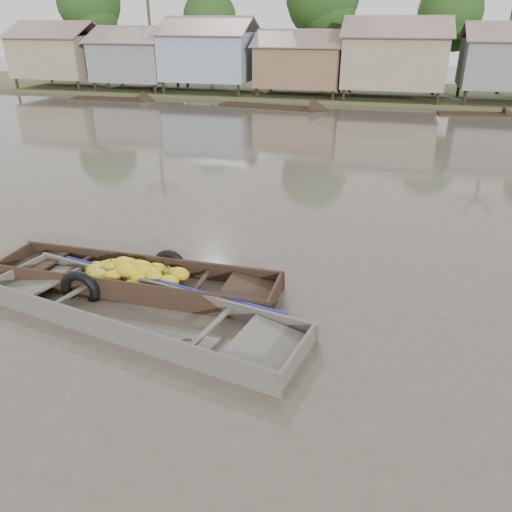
# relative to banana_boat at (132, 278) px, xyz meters

# --- Properties ---
(ground) EXTENTS (120.00, 120.00, 0.00)m
(ground) POSITION_rel_banana_boat_xyz_m (2.37, -1.02, -0.19)
(ground) COLOR #494138
(ground) RESTS_ON ground
(riverbank) EXTENTS (120.00, 12.47, 10.22)m
(riverbank) POSITION_rel_banana_boat_xyz_m (5.40, 30.84, 2.88)
(riverbank) COLOR #384723
(riverbank) RESTS_ON ground
(banana_boat) EXTENTS (6.21, 1.69, 0.89)m
(banana_boat) POSITION_rel_banana_boat_xyz_m (0.00, 0.00, 0.00)
(banana_boat) COLOR black
(banana_boat) RESTS_ON ground
(viewer_boat) EXTENTS (6.84, 3.05, 0.53)m
(viewer_boat) POSITION_rel_banana_boat_xyz_m (0.78, -1.13, -0.15)
(viewer_boat) COLOR #49453E
(viewer_boat) RESTS_ON ground
(distant_boats) EXTENTS (47.30, 14.50, 0.35)m
(distant_boats) POSITION_rel_banana_boat_xyz_m (11.43, 22.19, -0.24)
(distant_boats) COLOR black
(distant_boats) RESTS_ON ground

